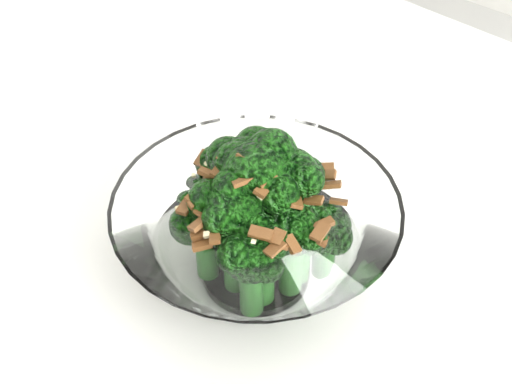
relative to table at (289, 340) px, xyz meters
The scene contains 2 objects.
table is the anchor object (origin of this frame).
broccoli_dish 0.12m from the table, 156.56° to the right, with size 0.19×0.19×0.12m.
Camera 1 is at (0.11, -0.35, 1.14)m, focal length 50.00 mm.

